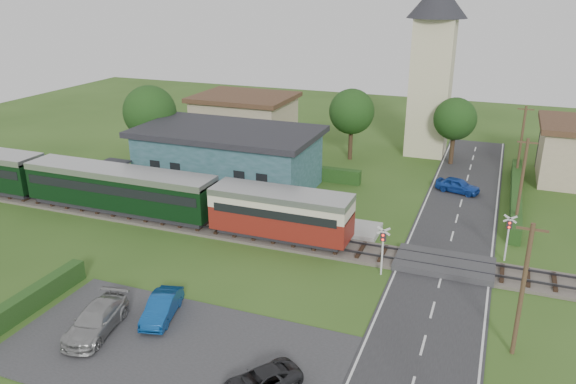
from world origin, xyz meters
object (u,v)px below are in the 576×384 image
(house_west, at_px, (245,119))
(crossing_signal_far, at_px, (508,231))
(crossing_signal_near, at_px, (383,244))
(car_park_blue, at_px, (162,307))
(church_tower, at_px, (433,57))
(equipment_hut, at_px, (114,176))
(pedestrian_near, at_px, (254,201))
(car_on_road, at_px, (458,185))
(car_park_dark, at_px, (261,382))
(station_building, at_px, (228,157))
(car_park_silver, at_px, (96,320))
(pedestrian_far, at_px, (138,184))
(train, at_px, (87,183))

(house_west, distance_m, crossing_signal_far, 35.26)
(crossing_signal_near, bearing_deg, car_park_blue, -137.49)
(church_tower, height_order, car_park_blue, church_tower)
(equipment_hut, height_order, pedestrian_near, equipment_hut)
(house_west, xyz_separation_m, car_park_blue, (11.35, -34.62, -2.08))
(equipment_hut, distance_m, car_on_road, 29.73)
(equipment_hut, height_order, car_park_dark, equipment_hut)
(car_park_dark, bearing_deg, crossing_signal_far, 96.51)
(station_building, xyz_separation_m, crossing_signal_near, (16.40, -11.40, -0.55))
(station_building, bearing_deg, car_park_blue, -72.89)
(car_park_silver, relative_size, pedestrian_near, 2.40)
(car_park_silver, bearing_deg, car_on_road, 51.16)
(car_park_silver, relative_size, pedestrian_far, 2.74)
(house_west, relative_size, car_park_blue, 2.83)
(station_building, relative_size, pedestrian_far, 9.29)
(car_park_silver, bearing_deg, equipment_hut, 114.36)
(train, height_order, church_tower, church_tower)
(car_park_dark, bearing_deg, church_tower, 124.07)
(car_park_silver, bearing_deg, crossing_signal_far, 29.45)
(train, distance_m, crossing_signal_near, 24.65)
(car_on_road, distance_m, car_park_blue, 29.30)
(church_tower, bearing_deg, train, -131.66)
(pedestrian_far, bearing_deg, train, 170.35)
(station_building, height_order, train, station_building)
(equipment_hut, bearing_deg, pedestrian_far, 5.67)
(car_on_road, bearing_deg, car_park_silver, 166.71)
(car_park_dark, bearing_deg, house_west, 151.98)
(pedestrian_near, height_order, pedestrian_far, pedestrian_near)
(car_park_blue, distance_m, car_park_silver, 3.42)
(car_on_road, height_order, pedestrian_far, pedestrian_far)
(equipment_hut, height_order, car_park_blue, equipment_hut)
(station_building, relative_size, car_park_dark, 4.27)
(car_park_silver, bearing_deg, crossing_signal_near, 32.53)
(car_park_silver, xyz_separation_m, pedestrian_far, (-9.66, 17.42, 0.55))
(crossing_signal_near, xyz_separation_m, car_on_road, (3.04, 17.00, -1.45))
(station_building, height_order, pedestrian_near, station_building)
(car_on_road, distance_m, pedestrian_near, 18.39)
(train, bearing_deg, church_tower, 48.34)
(station_building, xyz_separation_m, train, (-8.13, -8.99, -0.52))
(train, bearing_deg, equipment_hut, 87.67)
(train, relative_size, car_park_blue, 11.33)
(crossing_signal_near, relative_size, pedestrian_near, 1.67)
(car_park_blue, bearing_deg, crossing_signal_far, 25.22)
(crossing_signal_near, height_order, car_park_dark, crossing_signal_near)
(crossing_signal_far, bearing_deg, car_park_silver, -140.23)
(equipment_hut, bearing_deg, car_park_dark, -40.14)
(equipment_hut, relative_size, pedestrian_far, 1.48)
(train, bearing_deg, car_park_blue, -38.76)
(car_park_silver, height_order, pedestrian_near, pedestrian_near)
(equipment_hut, relative_size, pedestrian_near, 1.30)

